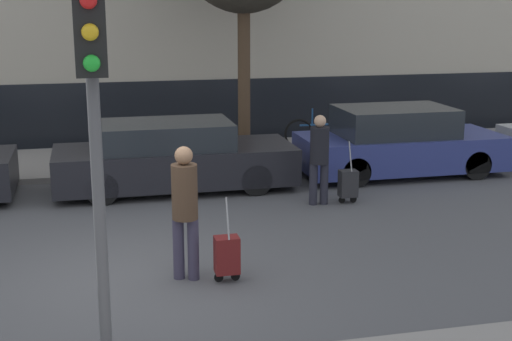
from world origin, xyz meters
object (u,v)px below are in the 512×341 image
Objects in this scene: pedestrian_right at (319,154)px; trolley_right at (348,184)px; pedestrian_left at (185,205)px; parked_car_1 at (173,158)px; traffic_light at (94,106)px; parked_car_2 at (399,143)px; trolley_left at (227,255)px; parked_bicycle at (319,132)px.

trolley_right is at bearing 179.94° from pedestrian_right.
pedestrian_left is 4.09m from pedestrian_right.
parked_car_1 is at bearing -72.62° from pedestrian_left.
traffic_light is (-1.10, -2.23, 1.65)m from pedestrian_left.
pedestrian_right is at bearing 176.09° from trolley_right.
pedestrian_left reaches higher than parked_car_2.
pedestrian_left is 0.86m from trolley_left.
trolley_right is at bearing 47.65° from trolley_left.
pedestrian_right reaches higher than parked_car_1.
traffic_light is 11.11m from parked_bicycle.
pedestrian_right is 0.44× the size of traffic_light.
traffic_light is (-1.61, -2.02, 2.31)m from trolley_left.
parked_car_2 is 2.66m from parked_bicycle.
pedestrian_left is at bearing -94.80° from parked_car_1.
trolley_left is at bearing -132.35° from trolley_right.
parked_car_2 is 2.61× the size of pedestrian_right.
traffic_light reaches higher than parked_car_1.
traffic_light reaches higher than pedestrian_left.
parked_car_1 is 1.08× the size of parked_car_2.
trolley_right is at bearing -134.44° from parked_car_2.
parked_car_2 reaches higher than parked_bicycle.
pedestrian_right is at bearing 53.95° from trolley_left.
trolley_right is at bearing 49.08° from traffic_light.
parked_car_2 is at bearing -69.37° from parked_bicycle.
parked_bicycle is (-0.93, 2.48, -0.17)m from parked_car_2.
parked_bicycle is (3.74, 7.47, 0.13)m from trolley_left.
pedestrian_left reaches higher than trolley_right.
pedestrian_left is 1.02× the size of parked_bicycle.
trolley_right is at bearing -101.53° from parked_bicycle.
parked_car_1 is 4.84m from trolley_left.
trolley_left is 1.00× the size of trolley_right.
parked_car_2 is 2.41× the size of parked_bicycle.
parked_car_2 is at bearing 46.86° from trolley_left.
parked_car_2 is (4.80, 0.16, 0.03)m from parked_car_1.
trolley_left is at bearing 57.80° from pedestrian_right.
parked_car_2 is 2.61m from trolley_right.
parked_car_1 is 1.23× the size of traffic_light.
parked_bicycle is at bearing -104.59° from pedestrian_right.
traffic_light reaches higher than parked_car_2.
parked_car_1 is 4.00× the size of trolley_left.
pedestrian_left reaches higher than parked_car_1.
parked_bicycle is at bearing 63.39° from trolley_left.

